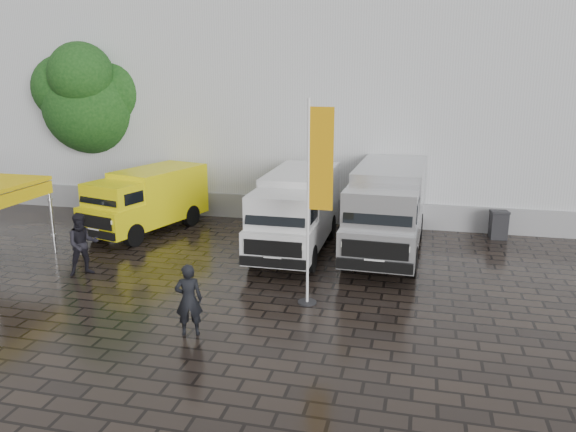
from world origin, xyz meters
name	(u,v)px	position (x,y,z in m)	size (l,w,h in m)	color
ground	(276,297)	(0.00, 0.00, 0.00)	(120.00, 120.00, 0.00)	black
exhibition_hall	(394,71)	(2.00, 16.00, 6.00)	(44.00, 16.00, 12.00)	silver
hall_plinth	(376,214)	(2.00, 7.95, 0.50)	(44.00, 0.15, 1.00)	gray
van_yellow	(146,202)	(-6.41, 5.06, 1.18)	(1.96, 5.10, 2.35)	yellow
van_white	(296,213)	(-0.37, 4.12, 1.32)	(2.03, 6.10, 2.64)	silver
van_silver	(387,211)	(2.63, 4.65, 1.44)	(2.21, 6.63, 2.87)	#B8BABD
flagpole	(315,192)	(1.10, -0.19, 3.02)	(0.88, 0.50, 5.36)	black
tree	(91,100)	(-10.56, 8.46, 4.77)	(4.14, 4.19, 7.44)	black
wheelie_bin	(499,225)	(6.54, 7.32, 0.52)	(0.63, 0.63, 1.04)	black
person_front	(189,300)	(-1.37, -2.63, 0.87)	(0.63, 0.42, 1.74)	black
person_tent	(83,244)	(-6.08, 0.37, 0.95)	(0.92, 0.72, 1.90)	black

